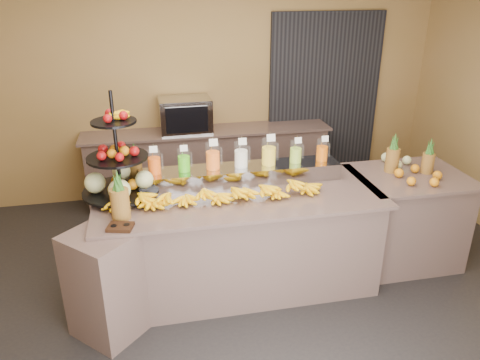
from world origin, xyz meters
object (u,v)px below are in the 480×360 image
object	(u,v)px
pitcher_tray	(241,174)
oven_warmer	(185,115)
right_fruit_pile	(413,169)
fruit_stand	(124,171)
condiment_caddy	(120,227)
banana_heap	(216,192)

from	to	relation	value
pitcher_tray	oven_warmer	size ratio (longest dim) A/B	2.98
right_fruit_pile	oven_warmer	world-z (taller)	oven_warmer
fruit_stand	condiment_caddy	distance (m)	0.63
right_fruit_pile	banana_heap	bearing A→B (deg)	-176.23
condiment_caddy	banana_heap	bearing A→B (deg)	24.12
right_fruit_pile	fruit_stand	bearing A→B (deg)	177.64
banana_heap	fruit_stand	size ratio (longest dim) A/B	2.01
right_fruit_pile	oven_warmer	size ratio (longest dim) A/B	0.72
right_fruit_pile	oven_warmer	bearing A→B (deg)	136.45
pitcher_tray	right_fruit_pile	distance (m)	1.64
pitcher_tray	oven_warmer	world-z (taller)	oven_warmer
oven_warmer	right_fruit_pile	bearing A→B (deg)	-44.63
pitcher_tray	banana_heap	xyz separation A→B (m)	(-0.29, -0.33, -0.00)
banana_heap	right_fruit_pile	distance (m)	1.92
pitcher_tray	condiment_caddy	bearing A→B (deg)	-147.53
banana_heap	fruit_stand	distance (m)	0.80
pitcher_tray	condiment_caddy	distance (m)	1.28
pitcher_tray	right_fruit_pile	size ratio (longest dim) A/B	4.15
fruit_stand	oven_warmer	distance (m)	1.90
right_fruit_pile	oven_warmer	xyz separation A→B (m)	(-1.97, 1.88, 0.13)
pitcher_tray	oven_warmer	bearing A→B (deg)	101.68
fruit_stand	oven_warmer	world-z (taller)	fruit_stand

